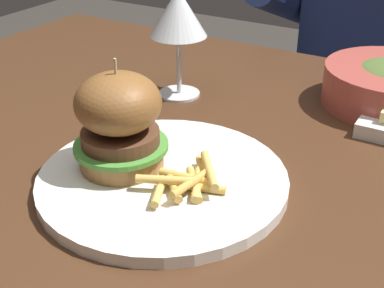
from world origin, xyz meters
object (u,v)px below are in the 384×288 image
at_px(main_plate, 163,180).
at_px(burger_sandwich, 119,121).
at_px(diner_person, 380,100).
at_px(wine_glass, 178,15).

height_order(main_plate, burger_sandwich, burger_sandwich).
bearing_deg(diner_person, wine_glass, -109.86).
relative_size(wine_glass, diner_person, 0.14).
height_order(burger_sandwich, diner_person, diner_person).
relative_size(main_plate, diner_person, 0.24).
bearing_deg(diner_person, main_plate, -96.04).
bearing_deg(main_plate, burger_sandwich, -173.70).
height_order(main_plate, wine_glass, wine_glass).
bearing_deg(burger_sandwich, diner_person, 80.36).
distance_m(main_plate, wine_glass, 0.28).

